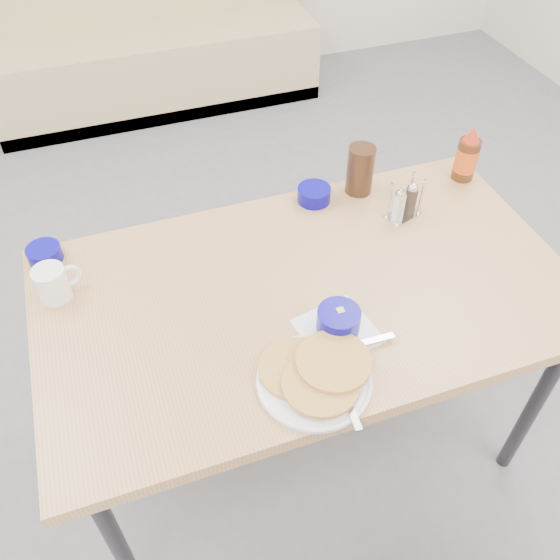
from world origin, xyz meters
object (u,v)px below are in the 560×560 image
object	(u,v)px
creamer_bowl	(45,254)
coffee_mug	(53,283)
butter_bowl	(314,194)
dining_table	(307,304)
condiment_caddy	(404,204)
grits_setting	(338,323)
amber_tumbler	(360,170)
syrup_bottle	(467,157)
booth_bench	(151,44)
pancake_plate	(316,376)

from	to	relation	value
creamer_bowl	coffee_mug	bearing A→B (deg)	-82.73
butter_bowl	dining_table	bearing A→B (deg)	-114.02
dining_table	condiment_caddy	xyz separation A→B (m)	(0.37, 0.18, 0.11)
coffee_mug	creamer_bowl	size ratio (longest dim) A/B	1.29
dining_table	grits_setting	distance (m)	0.19
grits_setting	amber_tumbler	world-z (taller)	amber_tumbler
syrup_bottle	amber_tumbler	bearing A→B (deg)	172.12
booth_bench	coffee_mug	bearing A→B (deg)	-104.79
condiment_caddy	pancake_plate	bearing A→B (deg)	-152.67
pancake_plate	condiment_caddy	bearing A→B (deg)	44.95
syrup_bottle	dining_table	bearing A→B (deg)	-155.42
amber_tumbler	condiment_caddy	xyz separation A→B (m)	(0.07, -0.16, -0.03)
pancake_plate	grits_setting	distance (m)	0.16
creamer_bowl	amber_tumbler	bearing A→B (deg)	0.00
grits_setting	pancake_plate	bearing A→B (deg)	-132.17
dining_table	grits_setting	world-z (taller)	grits_setting
syrup_bottle	coffee_mug	bearing A→B (deg)	-175.32
booth_bench	coffee_mug	xyz separation A→B (m)	(-0.62, -2.34, 0.46)
grits_setting	creamer_bowl	size ratio (longest dim) A/B	2.36
coffee_mug	dining_table	bearing A→B (deg)	-17.04
coffee_mug	syrup_bottle	world-z (taller)	syrup_bottle
booth_bench	condiment_caddy	world-z (taller)	booth_bench
pancake_plate	condiment_caddy	size ratio (longest dim) A/B	2.27
booth_bench	syrup_bottle	bearing A→B (deg)	-74.06
booth_bench	condiment_caddy	bearing A→B (deg)	-81.00
coffee_mug	butter_bowl	bearing A→B (deg)	11.00
creamer_bowl	amber_tumbler	distance (m)	0.94
pancake_plate	coffee_mug	size ratio (longest dim) A/B	2.39
dining_table	creamer_bowl	distance (m)	0.73
condiment_caddy	syrup_bottle	world-z (taller)	syrup_bottle
creamer_bowl	syrup_bottle	distance (m)	1.28
condiment_caddy	amber_tumbler	bearing A→B (deg)	97.47
creamer_bowl	amber_tumbler	xyz separation A→B (m)	(0.94, 0.00, 0.06)
creamer_bowl	booth_bench	bearing A→B (deg)	73.79
dining_table	pancake_plate	world-z (taller)	pancake_plate
syrup_bottle	grits_setting	bearing A→B (deg)	-144.00
dining_table	pancake_plate	xyz separation A→B (m)	(-0.09, -0.28, 0.08)
booth_bench	pancake_plate	size ratio (longest dim) A/B	6.67
grits_setting	creamer_bowl	xyz separation A→B (m)	(-0.65, 0.50, -0.01)
coffee_mug	amber_tumbler	xyz separation A→B (m)	(0.92, 0.15, 0.03)
pancake_plate	butter_bowl	xyz separation A→B (m)	(0.24, 0.62, 0.00)
dining_table	amber_tumbler	bearing A→B (deg)	48.65
pancake_plate	amber_tumbler	distance (m)	0.73
booth_bench	coffee_mug	world-z (taller)	booth_bench
creamer_bowl	condiment_caddy	bearing A→B (deg)	-8.78
dining_table	syrup_bottle	xyz separation A→B (m)	(0.64, 0.29, 0.14)
grits_setting	condiment_caddy	xyz separation A→B (m)	(0.36, 0.34, 0.01)
pancake_plate	coffee_mug	world-z (taller)	coffee_mug
coffee_mug	condiment_caddy	world-z (taller)	condiment_caddy
amber_tumbler	condiment_caddy	world-z (taller)	amber_tumbler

